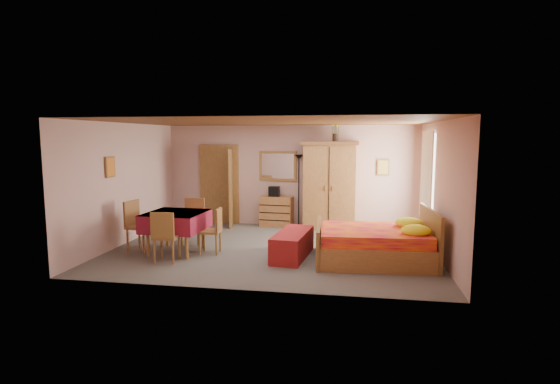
% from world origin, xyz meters
% --- Properties ---
extents(floor, '(6.50, 6.50, 0.00)m').
position_xyz_m(floor, '(0.00, 0.00, 0.00)').
color(floor, '#635E57').
rests_on(floor, ground).
extents(ceiling, '(6.50, 6.50, 0.00)m').
position_xyz_m(ceiling, '(0.00, 0.00, 2.60)').
color(ceiling, brown).
rests_on(ceiling, wall_back).
extents(wall_back, '(6.50, 0.10, 2.60)m').
position_xyz_m(wall_back, '(0.00, 2.50, 1.30)').
color(wall_back, '#C79B90').
rests_on(wall_back, floor).
extents(wall_front, '(6.50, 0.10, 2.60)m').
position_xyz_m(wall_front, '(0.00, -2.50, 1.30)').
color(wall_front, '#C79B90').
rests_on(wall_front, floor).
extents(wall_left, '(0.10, 5.00, 2.60)m').
position_xyz_m(wall_left, '(-3.25, 0.00, 1.30)').
color(wall_left, '#C79B90').
rests_on(wall_left, floor).
extents(wall_right, '(0.10, 5.00, 2.60)m').
position_xyz_m(wall_right, '(3.25, 0.00, 1.30)').
color(wall_right, '#C79B90').
rests_on(wall_right, floor).
extents(doorway, '(1.06, 0.12, 2.15)m').
position_xyz_m(doorway, '(-1.90, 2.47, 1.02)').
color(doorway, '#9E6B35').
rests_on(doorway, floor).
extents(window, '(0.08, 1.40, 1.95)m').
position_xyz_m(window, '(3.21, 1.20, 1.45)').
color(window, white).
rests_on(window, wall_right).
extents(picture_left, '(0.04, 0.32, 0.42)m').
position_xyz_m(picture_left, '(-3.22, -0.60, 1.70)').
color(picture_left, orange).
rests_on(picture_left, wall_left).
extents(picture_back, '(0.30, 0.04, 0.40)m').
position_xyz_m(picture_back, '(2.35, 2.47, 1.55)').
color(picture_back, '#D8BF59').
rests_on(picture_back, wall_back).
extents(chest_of_drawers, '(0.86, 0.48, 0.78)m').
position_xyz_m(chest_of_drawers, '(-0.32, 2.28, 0.39)').
color(chest_of_drawers, '#B0703B').
rests_on(chest_of_drawers, floor).
extents(wall_mirror, '(0.99, 0.09, 0.78)m').
position_xyz_m(wall_mirror, '(-0.32, 2.49, 1.55)').
color(wall_mirror, white).
rests_on(wall_mirror, wall_back).
extents(stereo, '(0.28, 0.20, 0.26)m').
position_xyz_m(stereo, '(-0.38, 2.28, 0.91)').
color(stereo, black).
rests_on(stereo, chest_of_drawers).
extents(floor_lamp, '(0.27, 0.27, 1.86)m').
position_xyz_m(floor_lamp, '(0.24, 2.37, 0.93)').
color(floor_lamp, black).
rests_on(floor_lamp, floor).
extents(wardrobe, '(1.40, 0.72, 2.19)m').
position_xyz_m(wardrobe, '(1.04, 2.18, 1.10)').
color(wardrobe, '#A56E38').
rests_on(wardrobe, floor).
extents(sunflower_vase, '(0.21, 0.21, 0.53)m').
position_xyz_m(sunflower_vase, '(1.16, 2.18, 2.46)').
color(sunflower_vase, yellow).
rests_on(sunflower_vase, wardrobe).
extents(bed, '(2.23, 1.80, 0.99)m').
position_xyz_m(bed, '(2.01, -0.56, 0.49)').
color(bed, red).
rests_on(bed, floor).
extents(bench, '(0.69, 1.52, 0.49)m').
position_xyz_m(bench, '(0.49, -0.54, 0.25)').
color(bench, maroon).
rests_on(bench, floor).
extents(dining_table, '(1.17, 1.17, 0.81)m').
position_xyz_m(dining_table, '(-1.85, -0.60, 0.41)').
color(dining_table, maroon).
rests_on(dining_table, floor).
extents(chair_south, '(0.46, 0.46, 0.95)m').
position_xyz_m(chair_south, '(-1.78, -1.23, 0.48)').
color(chair_south, olive).
rests_on(chair_south, floor).
extents(chair_north, '(0.47, 0.47, 0.97)m').
position_xyz_m(chair_north, '(-1.80, 0.15, 0.49)').
color(chair_north, '#A47237').
rests_on(chair_north, floor).
extents(chair_west, '(0.53, 0.53, 1.02)m').
position_xyz_m(chair_west, '(-2.61, -0.60, 0.51)').
color(chair_west, '#A16536').
rests_on(chair_west, floor).
extents(chair_east, '(0.44, 0.44, 0.90)m').
position_xyz_m(chair_east, '(-1.17, -0.54, 0.45)').
color(chair_east, olive).
rests_on(chair_east, floor).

